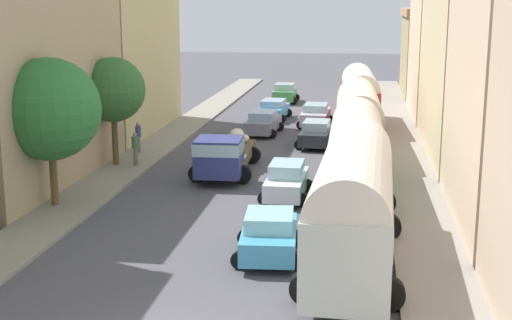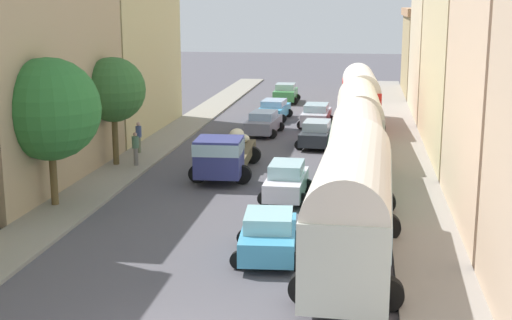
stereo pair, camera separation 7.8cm
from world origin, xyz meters
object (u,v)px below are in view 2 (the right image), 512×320
pedestrian_0 (139,136)px  car_2 (286,93)px  car_6 (316,115)px  parked_bus_1 (356,149)px  car_5 (317,134)px  pedestrian_1 (135,148)px  parked_bus_2 (359,117)px  parked_bus_3 (360,95)px  car_4 (286,181)px  car_0 (264,123)px  cargo_truck_0 (225,153)px  car_1 (274,109)px  parked_bus_0 (353,200)px  car_3 (269,235)px

pedestrian_0 → car_2: bearing=75.4°
car_6 → parked_bus_1: bearing=-80.6°
car_2 → car_5: (3.89, -18.52, -0.04)m
parked_bus_1 → pedestrian_1: 12.09m
pedestrian_0 → car_5: bearing=22.1°
parked_bus_2 → parked_bus_3: parked_bus_3 is taller
parked_bus_3 → car_4: parked_bus_3 is taller
car_0 → car_6: bearing=47.5°
car_4 → pedestrian_1: size_ratio=2.11×
cargo_truck_0 → car_0: cargo_truck_0 is taller
car_6 → pedestrian_1: bearing=-121.1°
parked_bus_3 → car_2: parked_bus_3 is taller
car_0 → car_4: size_ratio=1.11×
parked_bus_1 → parked_bus_3: (0.00, 18.00, 0.11)m
car_1 → car_6: car_6 is taller
parked_bus_1 → car_1: size_ratio=1.90×
parked_bus_0 → parked_bus_1: bearing=90.0°
car_2 → car_3: car_2 is taller
car_5 → pedestrian_1: size_ratio=2.20×
parked_bus_2 → pedestrian_1: (-11.40, -5.11, -1.09)m
car_0 → car_4: car_4 is taller
cargo_truck_0 → car_4: size_ratio=1.90×
car_3 → pedestrian_0: bearing=121.5°
car_4 → pedestrian_0: size_ratio=2.10×
parked_bus_0 → parked_bus_1: size_ratio=1.18×
car_4 → car_6: bearing=89.9°
parked_bus_1 → cargo_truck_0: 7.10m
car_5 → car_4: bearing=-92.6°
car_3 → car_5: (0.34, 19.32, -0.02)m
parked_bus_1 → car_1: bearing=106.9°
parked_bus_1 → cargo_truck_0: size_ratio=1.13×
parked_bus_1 → car_2: 30.17m
car_1 → parked_bus_2: bearing=-61.5°
car_3 → car_5: bearing=89.0°
car_2 → car_4: car_4 is taller
cargo_truck_0 → car_6: size_ratio=1.75×
parked_bus_1 → car_4: (-2.99, -0.87, -1.34)m
parked_bus_1 → car_5: parked_bus_1 is taller
car_1 → car_2: car_2 is taller
parked_bus_0 → cargo_truck_0: parked_bus_0 is taller
parked_bus_1 → car_0: bearing=113.1°
parked_bus_2 → car_4: bearing=-106.9°
car_0 → car_4: bearing=-78.4°
car_3 → parked_bus_1: bearing=71.5°
car_3 → pedestrian_1: 14.98m
parked_bus_3 → pedestrian_0: parked_bus_3 is taller
parked_bus_3 → pedestrian_0: size_ratio=4.95×
car_0 → car_5: size_ratio=1.07×
car_1 → pedestrian_1: pedestrian_1 is taller
car_1 → car_6: 4.12m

